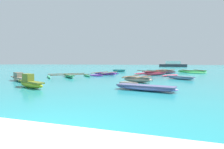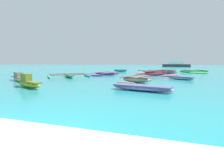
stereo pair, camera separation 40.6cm
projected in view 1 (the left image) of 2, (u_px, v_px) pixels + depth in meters
ground_plane at (5, 148)px, 3.05m from camera, size 240.00×240.00×0.00m
moored_boat_0 at (69, 76)px, 17.86m from camera, size 4.71×4.62×0.34m
moored_boat_1 at (181, 78)px, 15.53m from camera, size 2.46×2.03×0.29m
moored_boat_2 at (192, 71)px, 25.90m from camera, size 4.20×4.57×0.42m
moored_boat_3 at (155, 73)px, 20.68m from camera, size 5.28×5.03×0.55m
moored_boat_4 at (30, 83)px, 10.41m from camera, size 2.68×1.53×0.82m
moored_boat_5 at (166, 72)px, 23.92m from camera, size 2.93×3.62×0.54m
moored_boat_6 at (105, 74)px, 21.09m from camera, size 2.97×4.79×0.35m
moored_boat_7 at (137, 79)px, 13.16m from camera, size 2.32×3.46×0.48m
moored_boat_8 at (119, 71)px, 28.35m from camera, size 2.24×0.72×0.37m
moored_boat_9 at (145, 87)px, 9.29m from camera, size 3.45×1.46×0.29m
moored_boat_10 at (20, 78)px, 14.03m from camera, size 3.44×2.29×0.69m
distant_ferry at (173, 64)px, 62.17m from camera, size 9.32×2.05×2.05m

